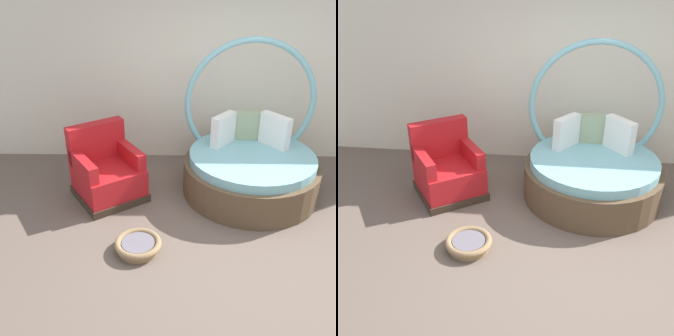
# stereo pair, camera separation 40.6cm
# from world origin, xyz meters

# --- Properties ---
(ground_plane) EXTENTS (8.00, 8.00, 0.02)m
(ground_plane) POSITION_xyz_m (0.00, 0.00, -0.01)
(ground_plane) COLOR #66564C
(back_wall) EXTENTS (8.00, 0.12, 3.07)m
(back_wall) POSITION_xyz_m (0.00, 2.40, 1.53)
(back_wall) COLOR silver
(back_wall) RESTS_ON ground_plane
(round_daybed) EXTENTS (1.76, 1.76, 1.95)m
(round_daybed) POSITION_xyz_m (0.26, 1.33, 0.39)
(round_daybed) COLOR brown
(round_daybed) RESTS_ON ground_plane
(red_armchair) EXTENTS (1.11, 1.11, 0.94)m
(red_armchair) POSITION_xyz_m (-1.62, 1.15, 0.33)
(red_armchair) COLOR #38281E
(red_armchair) RESTS_ON ground_plane
(pet_basket) EXTENTS (0.51, 0.51, 0.13)m
(pet_basket) POSITION_xyz_m (-1.13, 0.03, 0.07)
(pet_basket) COLOR #8E704C
(pet_basket) RESTS_ON ground_plane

